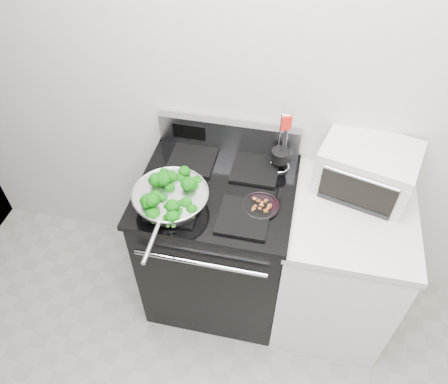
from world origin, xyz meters
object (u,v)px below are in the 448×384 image
(bacon_plate, at_px, (261,204))
(utensil_holder, at_px, (280,158))
(skillet, at_px, (171,198))
(gas_range, at_px, (218,242))
(toaster_oven, at_px, (367,168))

(bacon_plate, xyz_separation_m, utensil_holder, (0.05, 0.30, 0.04))
(skillet, xyz_separation_m, utensil_holder, (0.47, 0.38, 0.01))
(gas_range, height_order, skillet, gas_range)
(gas_range, xyz_separation_m, toaster_oven, (0.72, 0.19, 0.56))
(skillet, relative_size, bacon_plate, 3.27)
(gas_range, distance_m, toaster_oven, 0.93)
(bacon_plate, distance_m, utensil_holder, 0.31)
(skillet, bearing_deg, bacon_plate, 10.44)
(skillet, distance_m, toaster_oven, 0.97)
(skillet, bearing_deg, toaster_oven, 20.84)
(gas_range, relative_size, toaster_oven, 2.19)
(skillet, height_order, bacon_plate, skillet)
(gas_range, bearing_deg, skillet, -137.31)
(skillet, bearing_deg, utensil_holder, 38.15)
(gas_range, height_order, utensil_holder, utensil_holder)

